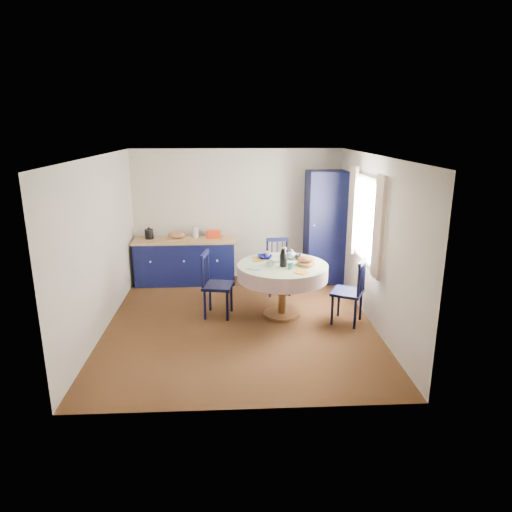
{
  "coord_description": "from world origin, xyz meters",
  "views": [
    {
      "loc": [
        -0.1,
        -6.47,
        2.9
      ],
      "look_at": [
        0.26,
        0.2,
        0.99
      ],
      "focal_mm": 32.0,
      "sensor_mm": 36.0,
      "label": 1
    }
  ],
  "objects_px": {
    "mug_b": "(290,266)",
    "mug_c": "(298,257)",
    "chair_far": "(278,266)",
    "pantry_cabinet": "(326,228)",
    "chair_right": "(350,291)",
    "chair_left": "(215,284)",
    "mug_a": "(270,263)",
    "dining_table": "(283,272)",
    "cobalt_bowl": "(265,257)",
    "mug_d": "(268,255)",
    "kitchen_counter": "(185,260)"
  },
  "relations": [
    {
      "from": "mug_a",
      "to": "pantry_cabinet",
      "type": "bearing_deg",
      "value": 54.94
    },
    {
      "from": "dining_table",
      "to": "mug_a",
      "type": "relative_size",
      "value": 12.07
    },
    {
      "from": "chair_right",
      "to": "mug_a",
      "type": "relative_size",
      "value": 8.79
    },
    {
      "from": "mug_c",
      "to": "chair_right",
      "type": "bearing_deg",
      "value": -38.06
    },
    {
      "from": "pantry_cabinet",
      "to": "cobalt_bowl",
      "type": "distance_m",
      "value": 1.81
    },
    {
      "from": "mug_d",
      "to": "dining_table",
      "type": "bearing_deg",
      "value": -62.2
    },
    {
      "from": "dining_table",
      "to": "chair_right",
      "type": "height_order",
      "value": "dining_table"
    },
    {
      "from": "chair_right",
      "to": "mug_b",
      "type": "relative_size",
      "value": 10.78
    },
    {
      "from": "cobalt_bowl",
      "to": "pantry_cabinet",
      "type": "bearing_deg",
      "value": 46.45
    },
    {
      "from": "chair_right",
      "to": "mug_a",
      "type": "height_order",
      "value": "chair_right"
    },
    {
      "from": "mug_a",
      "to": "chair_right",
      "type": "bearing_deg",
      "value": -12.39
    },
    {
      "from": "pantry_cabinet",
      "to": "mug_a",
      "type": "xyz_separation_m",
      "value": [
        -1.19,
        -1.7,
        -0.17
      ]
    },
    {
      "from": "chair_far",
      "to": "mug_b",
      "type": "xyz_separation_m",
      "value": [
        0.05,
        -1.28,
        0.4
      ]
    },
    {
      "from": "chair_right",
      "to": "pantry_cabinet",
      "type": "bearing_deg",
      "value": -151.76
    },
    {
      "from": "mug_a",
      "to": "dining_table",
      "type": "bearing_deg",
      "value": 18.08
    },
    {
      "from": "pantry_cabinet",
      "to": "mug_a",
      "type": "distance_m",
      "value": 2.08
    },
    {
      "from": "kitchen_counter",
      "to": "dining_table",
      "type": "xyz_separation_m",
      "value": [
        1.68,
        -1.68,
        0.28
      ]
    },
    {
      "from": "mug_a",
      "to": "mug_d",
      "type": "xyz_separation_m",
      "value": [
        -0.0,
        0.46,
        0.0
      ]
    },
    {
      "from": "mug_b",
      "to": "mug_c",
      "type": "bearing_deg",
      "value": 68.31
    },
    {
      "from": "chair_far",
      "to": "mug_a",
      "type": "bearing_deg",
      "value": -105.96
    },
    {
      "from": "cobalt_bowl",
      "to": "chair_left",
      "type": "bearing_deg",
      "value": -162.16
    },
    {
      "from": "mug_a",
      "to": "cobalt_bowl",
      "type": "height_order",
      "value": "mug_a"
    },
    {
      "from": "chair_right",
      "to": "mug_b",
      "type": "distance_m",
      "value": 0.98
    },
    {
      "from": "chair_far",
      "to": "mug_c",
      "type": "relative_size",
      "value": 8.9
    },
    {
      "from": "pantry_cabinet",
      "to": "mug_c",
      "type": "relative_size",
      "value": 19.25
    },
    {
      "from": "pantry_cabinet",
      "to": "cobalt_bowl",
      "type": "height_order",
      "value": "pantry_cabinet"
    },
    {
      "from": "mug_b",
      "to": "cobalt_bowl",
      "type": "xyz_separation_m",
      "value": [
        -0.34,
        0.56,
        -0.02
      ]
    },
    {
      "from": "dining_table",
      "to": "mug_c",
      "type": "xyz_separation_m",
      "value": [
        0.27,
        0.23,
        0.17
      ]
    },
    {
      "from": "dining_table",
      "to": "mug_d",
      "type": "distance_m",
      "value": 0.48
    },
    {
      "from": "chair_left",
      "to": "mug_a",
      "type": "distance_m",
      "value": 0.93
    },
    {
      "from": "chair_far",
      "to": "mug_a",
      "type": "distance_m",
      "value": 1.21
    },
    {
      "from": "mug_b",
      "to": "mug_d",
      "type": "distance_m",
      "value": 0.7
    },
    {
      "from": "mug_d",
      "to": "cobalt_bowl",
      "type": "height_order",
      "value": "mug_d"
    },
    {
      "from": "pantry_cabinet",
      "to": "chair_far",
      "type": "distance_m",
      "value": 1.25
    },
    {
      "from": "chair_left",
      "to": "mug_b",
      "type": "relative_size",
      "value": 10.96
    },
    {
      "from": "kitchen_counter",
      "to": "chair_right",
      "type": "xyz_separation_m",
      "value": [
        2.66,
        -2.01,
        0.07
      ]
    },
    {
      "from": "chair_left",
      "to": "mug_b",
      "type": "height_order",
      "value": "chair_left"
    },
    {
      "from": "mug_b",
      "to": "mug_c",
      "type": "height_order",
      "value": "mug_b"
    },
    {
      "from": "pantry_cabinet",
      "to": "cobalt_bowl",
      "type": "xyz_separation_m",
      "value": [
        -1.24,
        -1.31,
        -0.18
      ]
    },
    {
      "from": "mug_b",
      "to": "mug_d",
      "type": "xyz_separation_m",
      "value": [
        -0.29,
        0.63,
        0.0
      ]
    },
    {
      "from": "kitchen_counter",
      "to": "chair_right",
      "type": "height_order",
      "value": "kitchen_counter"
    },
    {
      "from": "chair_far",
      "to": "mug_c",
      "type": "xyz_separation_m",
      "value": [
        0.23,
        -0.81,
        0.4
      ]
    },
    {
      "from": "chair_far",
      "to": "dining_table",
      "type": "bearing_deg",
      "value": -95.61
    },
    {
      "from": "chair_left",
      "to": "chair_far",
      "type": "bearing_deg",
      "value": -38.21
    },
    {
      "from": "pantry_cabinet",
      "to": "mug_b",
      "type": "height_order",
      "value": "pantry_cabinet"
    },
    {
      "from": "dining_table",
      "to": "chair_right",
      "type": "xyz_separation_m",
      "value": [
        0.99,
        -0.33,
        -0.21
      ]
    },
    {
      "from": "dining_table",
      "to": "chair_left",
      "type": "xyz_separation_m",
      "value": [
        -1.05,
        0.07,
        -0.2
      ]
    },
    {
      "from": "chair_left",
      "to": "mug_d",
      "type": "bearing_deg",
      "value": -58.9
    },
    {
      "from": "mug_b",
      "to": "dining_table",
      "type": "bearing_deg",
      "value": 109.4
    },
    {
      "from": "chair_far",
      "to": "pantry_cabinet",
      "type": "bearing_deg",
      "value": 28.08
    }
  ]
}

